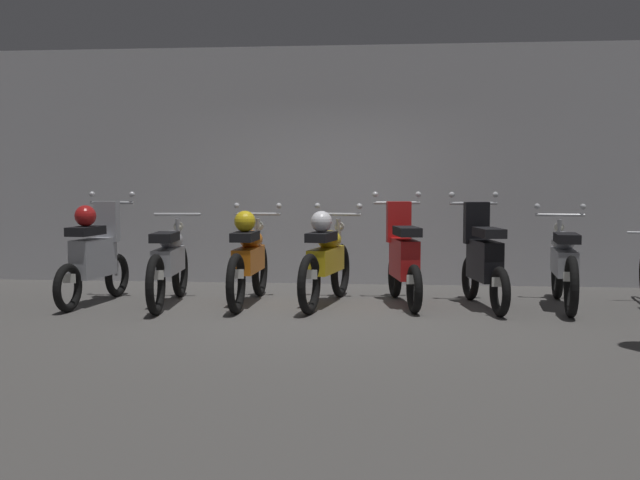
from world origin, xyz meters
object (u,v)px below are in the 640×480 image
Objects in this scene: motorbike_slot_2 at (249,258)px; motorbike_slot_4 at (403,259)px; motorbike_slot_3 at (326,259)px; motorbike_slot_1 at (169,262)px; motorbike_slot_0 at (94,255)px; motorbike_slot_5 at (483,261)px; motorbike_slot_6 at (564,264)px.

motorbike_slot_2 is 1.17× the size of motorbike_slot_4.
motorbike_slot_2 is at bearing -178.37° from motorbike_slot_3.
motorbike_slot_4 is at bearing 4.38° from motorbike_slot_2.
motorbike_slot_4 is (2.66, 0.30, 0.04)m from motorbike_slot_1.
motorbike_slot_0 is 1.01× the size of motorbike_slot_4.
motorbike_slot_4 and motorbike_slot_5 have the same top height.
motorbike_slot_4 is at bearing 172.53° from motorbike_slot_5.
motorbike_slot_5 is at bearing -174.14° from motorbike_slot_6.
motorbike_slot_1 is 1.17× the size of motorbike_slot_5.
motorbike_slot_4 is (0.88, 0.11, -0.00)m from motorbike_slot_3.
motorbike_slot_5 is (2.66, 0.02, -0.00)m from motorbike_slot_2.
motorbike_slot_5 reaches higher than motorbike_slot_2.
motorbike_slot_6 is (2.67, 0.09, -0.04)m from motorbike_slot_3.
motorbike_slot_3 is 1.77m from motorbike_slot_5.
motorbike_slot_1 is 0.91m from motorbike_slot_2.
motorbike_slot_2 is at bearing 4.84° from motorbike_slot_0.
motorbike_slot_4 is at bearing 4.61° from motorbike_slot_0.
motorbike_slot_5 is at bearing 3.01° from motorbike_slot_1.
motorbike_slot_4 is at bearing 179.22° from motorbike_slot_6.
motorbike_slot_0 is at bearing -175.39° from motorbike_slot_4.
motorbike_slot_2 is at bearing 10.64° from motorbike_slot_1.
motorbike_slot_5 is (1.77, -0.01, -0.00)m from motorbike_slot_3.
motorbike_slot_0 is 4.44m from motorbike_slot_5.
motorbike_slot_0 reaches higher than motorbike_slot_6.
motorbike_slot_6 is (4.45, 0.28, 0.00)m from motorbike_slot_1.
motorbike_slot_0 is at bearing -175.16° from motorbike_slot_2.
motorbike_slot_2 is 2.66m from motorbike_slot_5.
motorbike_slot_4 is 1.79m from motorbike_slot_6.
motorbike_slot_0 is 3.56m from motorbike_slot_4.
motorbike_slot_3 is at bearing 6.17° from motorbike_slot_1.
motorbike_slot_2 is 1.01× the size of motorbike_slot_3.
motorbike_slot_3 is at bearing 3.77° from motorbike_slot_0.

